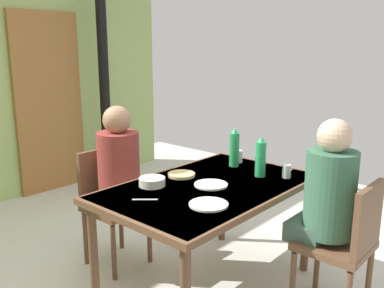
{
  "coord_description": "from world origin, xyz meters",
  "views": [
    {
      "loc": [
        -1.66,
        -1.85,
        1.62
      ],
      "look_at": [
        0.33,
        -0.09,
        0.99
      ],
      "focal_mm": 38.83,
      "sensor_mm": 36.0,
      "label": 1
    }
  ],
  "objects": [
    {
      "name": "door_wooden",
      "position": [
        0.74,
        2.42,
        1.0
      ],
      "size": [
        0.8,
        0.05,
        2.0
      ],
      "primitive_type": "cube",
      "color": "#9E6832",
      "rests_on": "ground_plane"
    },
    {
      "name": "stove_pipe_column",
      "position": [
        1.31,
        2.15,
        1.43
      ],
      "size": [
        0.12,
        0.12,
        2.86
      ],
      "primitive_type": "cylinder",
      "color": "black",
      "rests_on": "ground_plane"
    },
    {
      "name": "dining_table",
      "position": [
        0.33,
        -0.24,
        0.67
      ],
      "size": [
        1.44,
        0.91,
        0.74
      ],
      "color": "brown",
      "rests_on": "ground_plane"
    },
    {
      "name": "chair_near_diner",
      "position": [
        0.63,
        -1.04,
        0.5
      ],
      "size": [
        0.4,
        0.4,
        0.87
      ],
      "color": "brown",
      "rests_on": "ground_plane"
    },
    {
      "name": "chair_far_diner",
      "position": [
        0.14,
        0.57,
        0.5
      ],
      "size": [
        0.4,
        0.4,
        0.87
      ],
      "rotation": [
        0.0,
        0.0,
        3.14
      ],
      "color": "brown",
      "rests_on": "ground_plane"
    },
    {
      "name": "person_near_diner",
      "position": [
        0.63,
        -0.91,
        0.78
      ],
      "size": [
        0.3,
        0.37,
        0.77
      ],
      "color": "#3F5C4D",
      "rests_on": "ground_plane"
    },
    {
      "name": "person_far_diner",
      "position": [
        0.14,
        0.43,
        0.78
      ],
      "size": [
        0.3,
        0.37,
        0.77
      ],
      "rotation": [
        0.0,
        0.0,
        3.14
      ],
      "color": "brown",
      "rests_on": "ground_plane"
    },
    {
      "name": "water_bottle_green_near",
      "position": [
        0.79,
        -0.1,
        0.88
      ],
      "size": [
        0.07,
        0.07,
        0.29
      ],
      "color": "green",
      "rests_on": "dining_table"
    },
    {
      "name": "water_bottle_green_far",
      "position": [
        0.71,
        -0.38,
        0.88
      ],
      "size": [
        0.07,
        0.07,
        0.28
      ],
      "color": "#27A55C",
      "rests_on": "dining_table"
    },
    {
      "name": "serving_bowl_center",
      "position": [
        0.07,
        0.03,
        0.77
      ],
      "size": [
        0.17,
        0.17,
        0.05
      ],
      "primitive_type": "cylinder",
      "color": "silver",
      "rests_on": "dining_table"
    },
    {
      "name": "dinner_plate_near_left",
      "position": [
        0.05,
        -0.46,
        0.75
      ],
      "size": [
        0.22,
        0.22,
        0.01
      ],
      "primitive_type": "cylinder",
      "color": "white",
      "rests_on": "dining_table"
    },
    {
      "name": "dinner_plate_near_right",
      "position": [
        0.33,
        -0.25,
        0.75
      ],
      "size": [
        0.22,
        0.22,
        0.01
      ],
      "primitive_type": "cylinder",
      "color": "white",
      "rests_on": "dining_table"
    },
    {
      "name": "drinking_glass_by_near_diner",
      "position": [
        0.9,
        -0.07,
        0.79
      ],
      "size": [
        0.06,
        0.06,
        0.1
      ],
      "primitive_type": "cylinder",
      "color": "silver",
      "rests_on": "dining_table"
    },
    {
      "name": "drinking_glass_by_far_diner",
      "position": [
        0.8,
        -0.54,
        0.79
      ],
      "size": [
        0.06,
        0.06,
        0.09
      ],
      "primitive_type": "cylinder",
      "color": "silver",
      "rests_on": "dining_table"
    },
    {
      "name": "drinking_glass_spare_center",
      "position": [
        0.96,
        -0.22,
        0.79
      ],
      "size": [
        0.06,
        0.06,
        0.09
      ],
      "primitive_type": "cylinder",
      "color": "silver",
      "rests_on": "dining_table"
    },
    {
      "name": "bread_plate_sliced",
      "position": [
        0.35,
        0.03,
        0.75
      ],
      "size": [
        0.19,
        0.19,
        0.02
      ],
      "primitive_type": "cylinder",
      "color": "#DBB77A",
      "rests_on": "dining_table"
    },
    {
      "name": "cutlery_knife_near",
      "position": [
        -0.13,
        -0.13,
        0.75
      ],
      "size": [
        0.11,
        0.12,
        0.0
      ],
      "primitive_type": "cube",
      "rotation": [
        0.0,
        0.0,
        5.45
      ],
      "color": "silver",
      "rests_on": "dining_table"
    },
    {
      "name": "cutlery_fork_near",
      "position": [
        0.92,
        -0.49,
        0.75
      ],
      "size": [
        0.15,
        0.05,
        0.0
      ],
      "primitive_type": "cube",
      "rotation": [
        0.0,
        0.0,
        0.26
      ],
      "color": "silver",
      "rests_on": "dining_table"
    }
  ]
}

